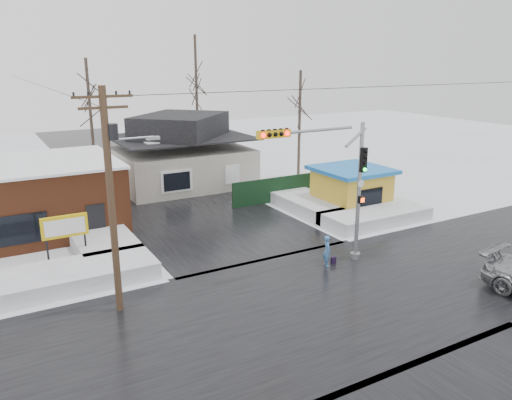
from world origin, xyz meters
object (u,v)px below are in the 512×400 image
kiosk (351,188)px  pedestrian (327,251)px  traffic_signal (335,176)px  marquee_sign (65,228)px  utility_pole (112,189)px

kiosk → pedestrian: 10.23m
traffic_signal → marquee_sign: (-11.43, 6.53, -2.62)m
traffic_signal → utility_pole: (-10.36, 0.53, 0.57)m
marquee_sign → pedestrian: 12.96m
utility_pole → marquee_sign: (-1.07, 5.99, -3.19)m
utility_pole → kiosk: (17.43, 6.49, -3.65)m
utility_pole → pedestrian: utility_pole is taller
utility_pole → kiosk: size_ratio=1.96×
utility_pole → pedestrian: (10.05, -0.56, -4.33)m
utility_pole → marquee_sign: utility_pole is taller
traffic_signal → pedestrian: 3.76m
utility_pole → marquee_sign: bearing=100.1°
traffic_signal → kiosk: traffic_signal is taller
marquee_sign → kiosk: kiosk is taller
utility_pole → marquee_sign: 6.87m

